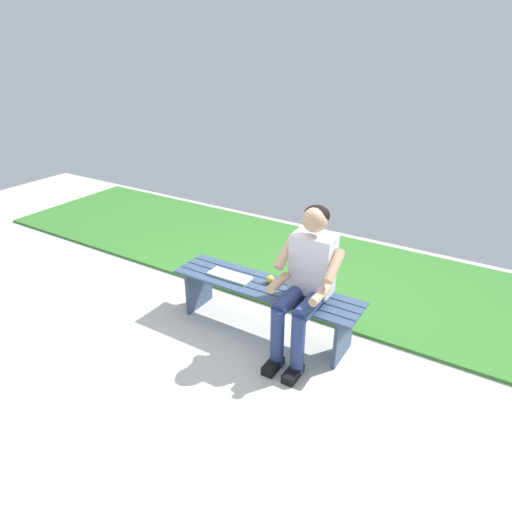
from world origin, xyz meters
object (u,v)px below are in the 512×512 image
(bench_near, at_px, (265,296))
(book_open, at_px, (230,276))
(person_seated, at_px, (306,279))
(apple, at_px, (270,279))

(bench_near, distance_m, book_open, 0.37)
(bench_near, height_order, person_seated, person_seated)
(person_seated, height_order, book_open, person_seated)
(person_seated, distance_m, apple, 0.49)
(bench_near, bearing_deg, apple, -104.97)
(book_open, bearing_deg, apple, -164.84)
(apple, xyz_separation_m, book_open, (0.36, 0.10, -0.03))
(person_seated, relative_size, book_open, 3.07)
(person_seated, bearing_deg, book_open, -4.80)
(bench_near, bearing_deg, book_open, 5.97)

